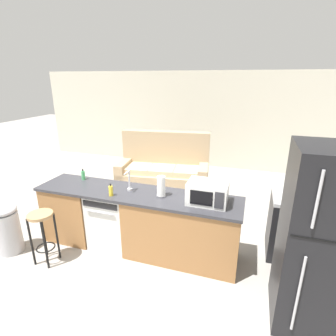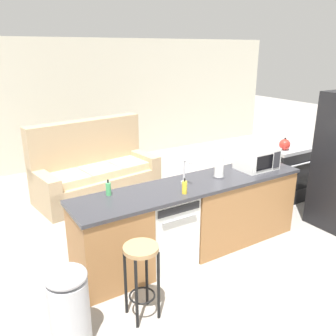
{
  "view_description": "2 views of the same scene",
  "coord_description": "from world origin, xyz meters",
  "px_view_note": "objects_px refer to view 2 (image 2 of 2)",
  "views": [
    {
      "loc": [
        1.62,
        -3.03,
        2.41
      ],
      "look_at": [
        0.47,
        0.47,
        1.14
      ],
      "focal_mm": 28.0,
      "sensor_mm": 36.0,
      "label": 1
    },
    {
      "loc": [
        -2.16,
        -3.13,
        2.4
      ],
      "look_at": [
        -0.02,
        0.3,
        1.03
      ],
      "focal_mm": 38.0,
      "sensor_mm": 36.0,
      "label": 2
    }
  ],
  "objects_px": {
    "trash_bin": "(69,306)",
    "dishwasher": "(165,228)",
    "microwave": "(257,158)",
    "stove_range": "(282,173)",
    "dish_soap_bottle": "(108,189)",
    "soap_bottle": "(185,187)",
    "kettle": "(285,144)",
    "paper_towel_roll": "(219,166)",
    "bar_stool": "(141,266)",
    "couch": "(94,173)"
  },
  "relations": [
    {
      "from": "kettle",
      "to": "dish_soap_bottle",
      "type": "bearing_deg",
      "value": -175.76
    },
    {
      "from": "dishwasher",
      "to": "dish_soap_bottle",
      "type": "height_order",
      "value": "dish_soap_bottle"
    },
    {
      "from": "dishwasher",
      "to": "soap_bottle",
      "type": "distance_m",
      "value": 0.6
    },
    {
      "from": "kettle",
      "to": "bar_stool",
      "type": "relative_size",
      "value": 0.28
    },
    {
      "from": "dishwasher",
      "to": "stove_range",
      "type": "xyz_separation_m",
      "value": [
        2.6,
        0.55,
        0.03
      ]
    },
    {
      "from": "kettle",
      "to": "trash_bin",
      "type": "height_order",
      "value": "kettle"
    },
    {
      "from": "dishwasher",
      "to": "bar_stool",
      "type": "bearing_deg",
      "value": -134.4
    },
    {
      "from": "dish_soap_bottle",
      "to": "couch",
      "type": "bearing_deg",
      "value": 74.04
    },
    {
      "from": "trash_bin",
      "to": "dishwasher",
      "type": "bearing_deg",
      "value": 26.14
    },
    {
      "from": "kettle",
      "to": "bar_stool",
      "type": "height_order",
      "value": "kettle"
    },
    {
      "from": "dishwasher",
      "to": "microwave",
      "type": "height_order",
      "value": "microwave"
    },
    {
      "from": "paper_towel_roll",
      "to": "kettle",
      "type": "xyz_separation_m",
      "value": [
        1.66,
        0.42,
        -0.05
      ]
    },
    {
      "from": "paper_towel_roll",
      "to": "couch",
      "type": "distance_m",
      "value": 2.51
    },
    {
      "from": "microwave",
      "to": "paper_towel_roll",
      "type": "distance_m",
      "value": 0.63
    },
    {
      "from": "dishwasher",
      "to": "paper_towel_roll",
      "type": "distance_m",
      "value": 0.99
    },
    {
      "from": "dishwasher",
      "to": "paper_towel_roll",
      "type": "xyz_separation_m",
      "value": [
        0.78,
        0.01,
        0.62
      ]
    },
    {
      "from": "trash_bin",
      "to": "microwave",
      "type": "bearing_deg",
      "value": 13.38
    },
    {
      "from": "dishwasher",
      "to": "paper_towel_roll",
      "type": "relative_size",
      "value": 2.98
    },
    {
      "from": "stove_range",
      "to": "couch",
      "type": "xyz_separation_m",
      "value": [
        -2.58,
        1.77,
        -0.06
      ]
    },
    {
      "from": "bar_stool",
      "to": "couch",
      "type": "distance_m",
      "value": 3.07
    },
    {
      "from": "microwave",
      "to": "dish_soap_bottle",
      "type": "xyz_separation_m",
      "value": [
        -1.99,
        0.2,
        -0.07
      ]
    },
    {
      "from": "dish_soap_bottle",
      "to": "trash_bin",
      "type": "relative_size",
      "value": 0.24
    },
    {
      "from": "dish_soap_bottle",
      "to": "paper_towel_roll",
      "type": "bearing_deg",
      "value": -8.04
    },
    {
      "from": "dishwasher",
      "to": "paper_towel_roll",
      "type": "bearing_deg",
      "value": 0.49
    },
    {
      "from": "dishwasher",
      "to": "couch",
      "type": "bearing_deg",
      "value": 89.47
    },
    {
      "from": "bar_stool",
      "to": "couch",
      "type": "bearing_deg",
      "value": 77.17
    },
    {
      "from": "stove_range",
      "to": "dish_soap_bottle",
      "type": "height_order",
      "value": "dish_soap_bottle"
    },
    {
      "from": "paper_towel_roll",
      "to": "soap_bottle",
      "type": "bearing_deg",
      "value": -162.56
    },
    {
      "from": "soap_bottle",
      "to": "couch",
      "type": "distance_m",
      "value": 2.58
    },
    {
      "from": "stove_range",
      "to": "dish_soap_bottle",
      "type": "xyz_separation_m",
      "value": [
        -3.18,
        -0.35,
        0.52
      ]
    },
    {
      "from": "dish_soap_bottle",
      "to": "bar_stool",
      "type": "height_order",
      "value": "dish_soap_bottle"
    },
    {
      "from": "microwave",
      "to": "dish_soap_bottle",
      "type": "height_order",
      "value": "microwave"
    },
    {
      "from": "paper_towel_roll",
      "to": "trash_bin",
      "type": "bearing_deg",
      "value": -162.65
    },
    {
      "from": "stove_range",
      "to": "bar_stool",
      "type": "height_order",
      "value": "stove_range"
    },
    {
      "from": "dishwasher",
      "to": "soap_bottle",
      "type": "xyz_separation_m",
      "value": [
        0.13,
        -0.2,
        0.55
      ]
    },
    {
      "from": "dish_soap_bottle",
      "to": "bar_stool",
      "type": "distance_m",
      "value": 0.98
    },
    {
      "from": "soap_bottle",
      "to": "microwave",
      "type": "bearing_deg",
      "value": 8.73
    },
    {
      "from": "soap_bottle",
      "to": "kettle",
      "type": "height_order",
      "value": "kettle"
    },
    {
      "from": "paper_towel_roll",
      "to": "trash_bin",
      "type": "height_order",
      "value": "paper_towel_roll"
    },
    {
      "from": "stove_range",
      "to": "trash_bin",
      "type": "distance_m",
      "value": 4.11
    },
    {
      "from": "microwave",
      "to": "dish_soap_bottle",
      "type": "distance_m",
      "value": 2.0
    },
    {
      "from": "stove_range",
      "to": "kettle",
      "type": "distance_m",
      "value": 0.57
    },
    {
      "from": "microwave",
      "to": "couch",
      "type": "xyz_separation_m",
      "value": [
        -1.38,
        2.32,
        -0.65
      ]
    },
    {
      "from": "microwave",
      "to": "kettle",
      "type": "distance_m",
      "value": 1.12
    },
    {
      "from": "dish_soap_bottle",
      "to": "kettle",
      "type": "height_order",
      "value": "kettle"
    },
    {
      "from": "dish_soap_bottle",
      "to": "kettle",
      "type": "xyz_separation_m",
      "value": [
        3.02,
        0.22,
        0.01
      ]
    },
    {
      "from": "kettle",
      "to": "couch",
      "type": "distance_m",
      "value": 3.12
    },
    {
      "from": "paper_towel_roll",
      "to": "couch",
      "type": "height_order",
      "value": "couch"
    },
    {
      "from": "dishwasher",
      "to": "kettle",
      "type": "relative_size",
      "value": 4.1
    },
    {
      "from": "dishwasher",
      "to": "soap_bottle",
      "type": "bearing_deg",
      "value": -56.32
    }
  ]
}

